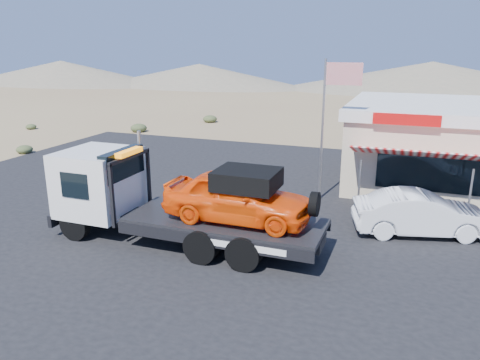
% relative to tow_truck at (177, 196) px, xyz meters
% --- Properties ---
extents(ground, '(120.00, 120.00, 0.00)m').
position_rel_tow_truck_xyz_m(ground, '(-1.11, 1.82, -1.67)').
color(ground, '#876C4D').
rests_on(ground, ground).
extents(asphalt_lot, '(32.00, 24.00, 0.02)m').
position_rel_tow_truck_xyz_m(asphalt_lot, '(0.89, 4.82, -1.66)').
color(asphalt_lot, black).
rests_on(asphalt_lot, ground).
extents(tow_truck, '(9.28, 2.75, 3.10)m').
position_rel_tow_truck_xyz_m(tow_truck, '(0.00, 0.00, 0.00)').
color(tow_truck, black).
rests_on(tow_truck, asphalt_lot).
extents(white_sedan, '(4.95, 2.80, 1.54)m').
position_rel_tow_truck_xyz_m(white_sedan, '(7.74, 3.66, -0.88)').
color(white_sedan, silver).
rests_on(white_sedan, asphalt_lot).
extents(jerky_store, '(10.40, 9.97, 3.90)m').
position_rel_tow_truck_xyz_m(jerky_store, '(9.39, 10.79, 0.32)').
color(jerky_store, '#C3B193').
rests_on(jerky_store, asphalt_lot).
extents(flagpole, '(1.55, 0.10, 6.00)m').
position_rel_tow_truck_xyz_m(flagpole, '(3.82, 6.32, 2.10)').
color(flagpole, '#99999E').
rests_on(flagpole, asphalt_lot).
extents(desert_scrub, '(25.03, 34.14, 0.67)m').
position_rel_tow_truck_xyz_m(desert_scrub, '(-14.26, 11.74, -1.37)').
color(desert_scrub, '#394927').
rests_on(desert_scrub, ground).
extents(distant_hills, '(126.00, 48.00, 4.20)m').
position_rel_tow_truck_xyz_m(distant_hills, '(-10.88, 56.96, 0.22)').
color(distant_hills, '#726B59').
rests_on(distant_hills, ground).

